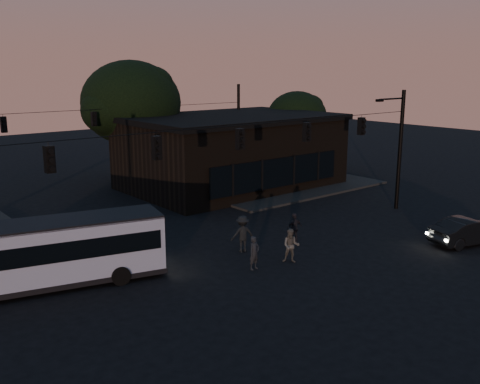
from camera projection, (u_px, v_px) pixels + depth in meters
ground at (298, 275)px, 23.27m from camera, size 120.00×120.00×0.00m
sidewalk_far_right at (278, 184)px, 41.21m from camera, size 14.00×10.00×0.15m
building at (231, 151)px, 40.24m from camera, size 15.40×10.41×5.40m
tree_behind at (131, 103)px, 40.89m from camera, size 7.60×7.60×9.43m
tree_right at (297, 117)px, 46.90m from camera, size 5.20×5.20×6.86m
signal_rig_near at (240, 162)px, 25.27m from camera, size 26.24×0.30×7.50m
signal_rig_far at (95, 135)px, 37.36m from camera, size 26.24×0.30×7.50m
bus at (41, 251)px, 21.61m from camera, size 10.09×4.63×2.77m
car at (469, 231)px, 27.24m from camera, size 4.41×2.53×1.38m
pedestrian_a at (254, 253)px, 23.79m from camera, size 0.60×0.43×1.53m
pedestrian_b at (291, 246)px, 24.63m from camera, size 0.98×0.99×1.61m
pedestrian_c at (294, 228)px, 27.46m from camera, size 0.95×0.45×1.57m
pedestrian_d at (242, 234)px, 26.09m from camera, size 1.33×1.02×1.81m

